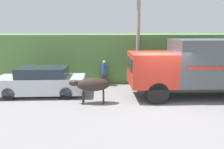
{
  "coord_description": "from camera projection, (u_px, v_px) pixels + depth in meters",
  "views": [
    {
      "loc": [
        -2.94,
        -9.89,
        3.54
      ],
      "look_at": [
        -2.4,
        0.7,
        1.34
      ],
      "focal_mm": 35.0,
      "sensor_mm": 36.0,
      "label": 1
    }
  ],
  "objects": [
    {
      "name": "pedestrian_on_hill",
      "position": [
        104.0,
        72.0,
        13.91
      ],
      "size": [
        0.45,
        0.45,
        1.62
      ],
      "rotation": [
        0.0,
        0.0,
        3.36
      ],
      "color": "#38332D",
      "rests_on": "ground_plane"
    },
    {
      "name": "cargo_truck",
      "position": [
        205.0,
        65.0,
        11.35
      ],
      "size": [
        7.53,
        2.35,
        3.04
      ],
      "rotation": [
        0.0,
        0.0,
        -0.04
      ],
      "color": "#2D2D2D",
      "rests_on": "ground_plane"
    },
    {
      "name": "ground_plane",
      "position": [
        162.0,
        104.0,
        10.53
      ],
      "size": [
        60.0,
        60.0,
        0.0
      ],
      "primitive_type": "plane",
      "color": "gray"
    },
    {
      "name": "brown_cow",
      "position": [
        92.0,
        85.0,
        10.49
      ],
      "size": [
        1.95,
        0.65,
        1.27
      ],
      "rotation": [
        0.0,
        0.0,
        0.15
      ],
      "color": "#2D231E",
      "rests_on": "ground_plane"
    },
    {
      "name": "utility_pole",
      "position": [
        138.0,
        35.0,
        13.7
      ],
      "size": [
        0.9,
        0.23,
        6.18
      ],
      "color": "gray",
      "rests_on": "ground_plane"
    },
    {
      "name": "building_backdrop",
      "position": [
        66.0,
        60.0,
        15.34
      ],
      "size": [
        4.75,
        2.7,
        2.86
      ],
      "color": "#B2BCAD",
      "rests_on": "ground_plane"
    },
    {
      "name": "hillside_embankment",
      "position": [
        139.0,
        55.0,
        17.0
      ],
      "size": [
        32.0,
        5.62,
        3.19
      ],
      "color": "#568442",
      "rests_on": "ground_plane"
    },
    {
      "name": "parked_suv",
      "position": [
        42.0,
        82.0,
        11.8
      ],
      "size": [
        4.66,
        1.76,
        1.56
      ],
      "rotation": [
        0.0,
        0.0,
        -0.07
      ],
      "color": "silver",
      "rests_on": "ground_plane"
    }
  ]
}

